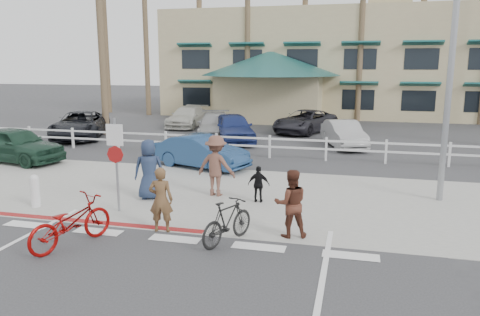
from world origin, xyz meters
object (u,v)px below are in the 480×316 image
(bike_black, at_px, (228,221))
(car_white_sedan, at_px, (202,152))
(bike_red, at_px, (71,222))
(car_red_compact, at_px, (16,145))
(sign_post, at_px, (116,160))

(bike_black, height_order, car_white_sedan, car_white_sedan)
(bike_red, relative_size, car_white_sedan, 0.55)
(bike_red, xyz_separation_m, car_white_sedan, (0.26, 8.34, 0.08))
(bike_red, xyz_separation_m, car_red_compact, (-7.53, 7.49, 0.18))
(car_white_sedan, distance_m, car_red_compact, 7.84)
(sign_post, relative_size, bike_black, 1.70)
(car_red_compact, bearing_deg, car_white_sedan, -72.77)
(sign_post, height_order, car_white_sedan, sign_post)
(bike_black, relative_size, car_white_sedan, 0.44)
(sign_post, bearing_deg, car_white_sedan, 85.46)
(sign_post, xyz_separation_m, car_red_compact, (-7.33, 4.96, -0.72))
(bike_red, distance_m, bike_black, 3.50)
(car_white_sedan, xyz_separation_m, car_red_compact, (-7.79, -0.86, 0.10))
(bike_black, distance_m, car_white_sedan, 7.93)
(sign_post, relative_size, car_red_compact, 0.67)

